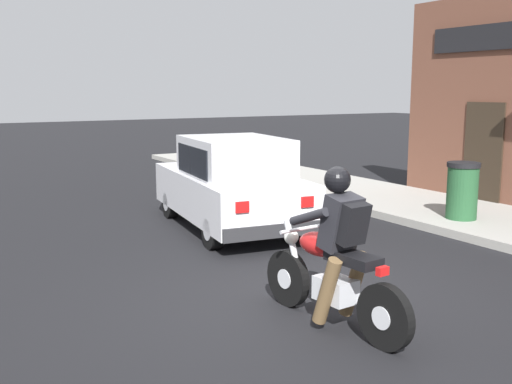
# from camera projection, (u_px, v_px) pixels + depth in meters

# --- Properties ---
(ground_plane) EXTENTS (80.00, 80.00, 0.00)m
(ground_plane) POSITION_uv_depth(u_px,v_px,m) (289.00, 300.00, 6.77)
(ground_plane) COLOR black
(sidewalk_curb) EXTENTS (2.60, 22.00, 0.14)m
(sidewalk_curb) POSITION_uv_depth(u_px,v_px,m) (417.00, 205.00, 11.89)
(sidewalk_curb) COLOR #9E9B93
(sidewalk_curb) RESTS_ON ground
(motorcycle_with_rider) EXTENTS (0.60, 2.02, 1.62)m
(motorcycle_with_rider) POSITION_uv_depth(u_px,v_px,m) (334.00, 261.00, 5.91)
(motorcycle_with_rider) COLOR black
(motorcycle_with_rider) RESTS_ON ground
(car_hatchback) EXTENTS (2.14, 3.97, 1.57)m
(car_hatchback) POSITION_uv_depth(u_px,v_px,m) (231.00, 184.00, 10.11)
(car_hatchback) COLOR black
(car_hatchback) RESTS_ON ground
(trash_bin) EXTENTS (0.56, 0.56, 0.98)m
(trash_bin) POSITION_uv_depth(u_px,v_px,m) (462.00, 190.00, 10.28)
(trash_bin) COLOR #23512D
(trash_bin) RESTS_ON sidewalk_curb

